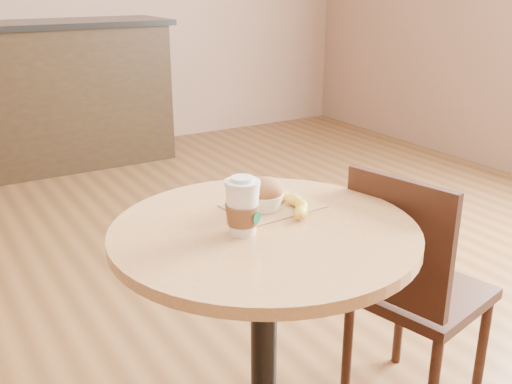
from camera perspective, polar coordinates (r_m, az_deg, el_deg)
cafe_table at (r=1.57m, az=0.77°, el=-9.88°), size 0.77×0.77×0.75m
chair_right at (r=1.89m, az=14.61°, el=-8.71°), size 0.43×0.43×0.82m
service_counter at (r=4.57m, az=-22.40°, el=8.16°), size 2.30×0.65×1.04m
kraft_bag at (r=1.61m, az=1.62°, el=-1.34°), size 0.25×0.20×0.00m
coffee_cup at (r=1.42m, az=-1.29°, el=-1.59°), size 0.09×0.09×0.14m
muffin at (r=1.57m, az=0.88°, el=-0.21°), size 0.10×0.10×0.09m
banana at (r=1.58m, az=2.19°, el=-1.04°), size 0.21×0.26×0.03m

